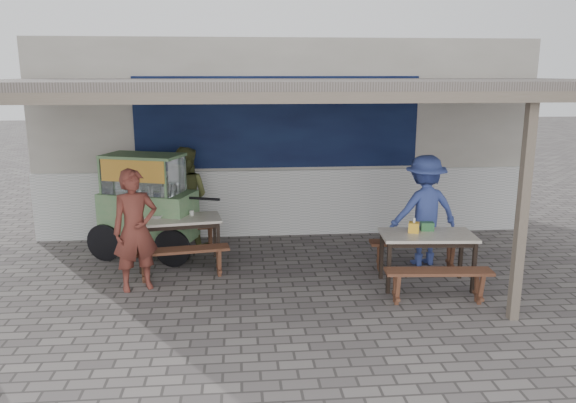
% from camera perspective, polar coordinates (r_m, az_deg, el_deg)
% --- Properties ---
extents(ground, '(60.00, 60.00, 0.00)m').
position_cam_1_polar(ground, '(7.57, 2.25, -9.63)').
color(ground, '#68615E').
rests_on(ground, ground).
extents(back_wall, '(9.00, 1.28, 3.50)m').
position_cam_1_polar(back_wall, '(10.61, -0.16, 6.53)').
color(back_wall, beige).
rests_on(back_wall, ground).
extents(warung_roof, '(9.00, 4.21, 2.81)m').
position_cam_1_polar(warung_roof, '(7.88, 1.70, 11.57)').
color(warung_roof, '#635A55').
rests_on(warung_roof, ground).
extents(table_left, '(1.35, 0.83, 0.75)m').
position_cam_1_polar(table_left, '(8.71, -11.08, -2.19)').
color(table_left, silver).
rests_on(table_left, ground).
extents(bench_left_street, '(1.39, 0.48, 0.45)m').
position_cam_1_polar(bench_left_street, '(8.22, -10.78, -5.51)').
color(bench_left_street, brown).
rests_on(bench_left_street, ground).
extents(bench_left_wall, '(1.39, 0.48, 0.45)m').
position_cam_1_polar(bench_left_wall, '(9.38, -11.18, -3.21)').
color(bench_left_wall, brown).
rests_on(bench_left_wall, ground).
extents(table_right, '(1.31, 0.78, 0.75)m').
position_cam_1_polar(table_right, '(7.96, 13.97, -3.77)').
color(table_right, silver).
rests_on(table_right, ground).
extents(bench_right_street, '(1.38, 0.39, 0.45)m').
position_cam_1_polar(bench_right_street, '(7.49, 15.02, -7.59)').
color(bench_right_street, brown).
rests_on(bench_right_street, ground).
extents(bench_right_wall, '(1.38, 0.39, 0.45)m').
position_cam_1_polar(bench_right_wall, '(8.63, 12.82, -4.71)').
color(bench_right_wall, brown).
rests_on(bench_right_wall, ground).
extents(vendor_cart, '(2.12, 1.28, 1.66)m').
position_cam_1_polar(vendor_cart, '(9.19, -14.15, -0.03)').
color(vendor_cart, '#769563').
rests_on(vendor_cart, ground).
extents(patron_street_side, '(0.71, 0.60, 1.67)m').
position_cam_1_polar(patron_street_side, '(7.83, -15.25, -2.82)').
color(patron_street_side, brown).
rests_on(patron_street_side, ground).
extents(patron_wall_side, '(0.97, 0.84, 1.72)m').
position_cam_1_polar(patron_wall_side, '(9.58, -10.43, 0.40)').
color(patron_wall_side, '#52572C').
rests_on(patron_wall_side, ground).
extents(patron_right_table, '(1.19, 0.81, 1.70)m').
position_cam_1_polar(patron_right_table, '(8.83, 13.68, -0.88)').
color(patron_right_table, '#3B4E9F').
rests_on(patron_right_table, ground).
extents(tissue_box, '(0.18, 0.18, 0.14)m').
position_cam_1_polar(tissue_box, '(7.94, 12.66, -2.59)').
color(tissue_box, yellow).
rests_on(tissue_box, table_right).
extents(donation_box, '(0.19, 0.14, 0.12)m').
position_cam_1_polar(donation_box, '(8.08, 13.95, -2.47)').
color(donation_box, '#2F6B3C').
rests_on(donation_box, table_right).
extents(condiment_jar, '(0.07, 0.07, 0.08)m').
position_cam_1_polar(condiment_jar, '(8.82, -9.76, -1.13)').
color(condiment_jar, silver).
rests_on(condiment_jar, table_left).
extents(condiment_bowl, '(0.26, 0.26, 0.05)m').
position_cam_1_polar(condiment_bowl, '(8.76, -13.16, -1.46)').
color(condiment_bowl, silver).
rests_on(condiment_bowl, table_left).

